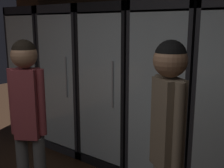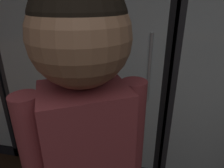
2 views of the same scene
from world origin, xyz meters
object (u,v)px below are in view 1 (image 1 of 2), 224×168
cooler_center (116,87)px  cooler_right (169,95)px  cooler_far_left (41,74)px  shopper_near (167,130)px  shopper_far (28,113)px  cooler_left (74,80)px

cooler_center → cooler_right: bearing=0.1°
cooler_far_left → cooler_right: bearing=0.0°
cooler_right → shopper_near: 1.25m
shopper_far → cooler_far_left: bearing=137.8°
cooler_center → shopper_far: (0.08, -1.34, 0.04)m
cooler_left → cooler_center: size_ratio=1.00×
cooler_left → shopper_far: bearing=-59.8°
cooler_far_left → shopper_near: bearing=-23.4°
cooler_far_left → cooler_right: 2.10m
cooler_far_left → cooler_right: size_ratio=1.00×
cooler_center → shopper_near: cooler_center is taller
cooler_right → shopper_far: size_ratio=1.22×
cooler_right → shopper_far: cooler_right is taller
cooler_center → shopper_near: size_ratio=1.20×
shopper_near → shopper_far: 1.16m
cooler_left → cooler_center: 0.70m
cooler_left → shopper_far: cooler_left is taller
cooler_far_left → cooler_center: (1.40, 0.00, 0.00)m
cooler_left → cooler_center: bearing=-0.1°
cooler_far_left → shopper_near: cooler_far_left is taller
cooler_left → cooler_right: bearing=-0.0°
cooler_far_left → cooler_center: bearing=0.0°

